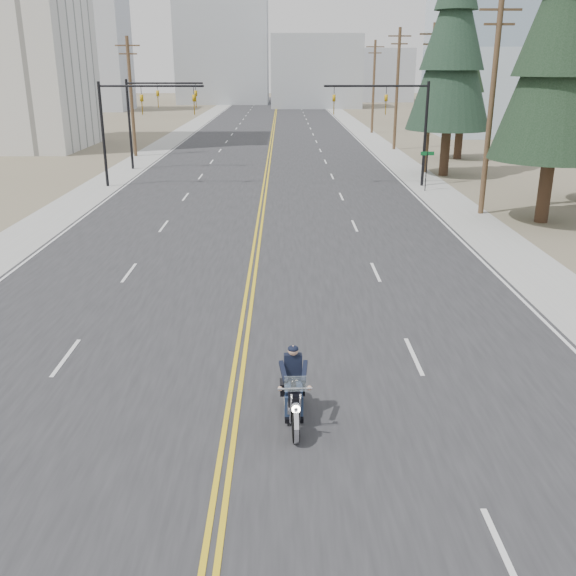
# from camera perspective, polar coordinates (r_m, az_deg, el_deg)

# --- Properties ---
(ground_plane) EXTENTS (400.00, 400.00, 0.00)m
(ground_plane) POSITION_cam_1_polar(r_m,az_deg,el_deg) (15.07, -5.23, -12.68)
(ground_plane) COLOR #776D56
(ground_plane) RESTS_ON ground
(road) EXTENTS (20.00, 200.00, 0.01)m
(road) POSITION_cam_1_polar(r_m,az_deg,el_deg) (83.15, -1.37, 13.61)
(road) COLOR #303033
(road) RESTS_ON ground
(sidewalk_left) EXTENTS (3.00, 200.00, 0.01)m
(sidewalk_left) POSITION_cam_1_polar(r_m,az_deg,el_deg) (84.12, -9.44, 13.43)
(sidewalk_left) COLOR #A5A5A0
(sidewalk_left) RESTS_ON ground
(sidewalk_right) EXTENTS (3.00, 200.00, 0.01)m
(sidewalk_right) POSITION_cam_1_polar(r_m,az_deg,el_deg) (83.78, 6.75, 13.53)
(sidewalk_right) COLOR #A5A5A0
(sidewalk_right) RESTS_ON ground
(traffic_mast_left) EXTENTS (7.10, 0.26, 7.00)m
(traffic_mast_left) POSITION_cam_1_polar(r_m,az_deg,el_deg) (46.01, -13.77, 14.84)
(traffic_mast_left) COLOR black
(traffic_mast_left) RESTS_ON ground
(traffic_mast_right) EXTENTS (7.10, 0.26, 7.00)m
(traffic_mast_right) POSITION_cam_1_polar(r_m,az_deg,el_deg) (45.53, 9.65, 15.07)
(traffic_mast_right) COLOR black
(traffic_mast_right) RESTS_ON ground
(traffic_mast_far) EXTENTS (6.10, 0.26, 7.00)m
(traffic_mast_far) POSITION_cam_1_polar(r_m,az_deg,el_deg) (53.90, -12.21, 15.43)
(traffic_mast_far) COLOR black
(traffic_mast_far) RESTS_ON ground
(street_sign) EXTENTS (0.90, 0.06, 2.62)m
(street_sign) POSITION_cam_1_polar(r_m,az_deg,el_deg) (44.25, 12.23, 10.71)
(street_sign) COLOR black
(street_sign) RESTS_ON ground
(utility_pole_b) EXTENTS (2.20, 0.30, 11.50)m
(utility_pole_b) POSITION_cam_1_polar(r_m,az_deg,el_deg) (37.55, 17.62, 15.28)
(utility_pole_b) COLOR brown
(utility_pole_b) RESTS_ON ground
(utility_pole_c) EXTENTS (2.20, 0.30, 11.00)m
(utility_pole_c) POSITION_cam_1_polar(r_m,az_deg,el_deg) (52.05, 12.53, 16.24)
(utility_pole_c) COLOR brown
(utility_pole_c) RESTS_ON ground
(utility_pole_d) EXTENTS (2.20, 0.30, 11.50)m
(utility_pole_d) POSITION_cam_1_polar(r_m,az_deg,el_deg) (66.75, 9.67, 17.16)
(utility_pole_d) COLOR brown
(utility_pole_d) RESTS_ON ground
(utility_pole_e) EXTENTS (2.20, 0.30, 11.00)m
(utility_pole_e) POSITION_cam_1_polar(r_m,az_deg,el_deg) (83.56, 7.62, 17.42)
(utility_pole_e) COLOR brown
(utility_pole_e) RESTS_ON ground
(utility_pole_left) EXTENTS (2.20, 0.30, 10.50)m
(utility_pole_left) POSITION_cam_1_polar(r_m,az_deg,el_deg) (62.35, -13.77, 16.32)
(utility_pole_left) COLOR brown
(utility_pole_left) RESTS_ON ground
(glass_building) EXTENTS (24.00, 16.00, 20.00)m
(glass_building) POSITION_cam_1_polar(r_m,az_deg,el_deg) (88.33, 21.14, 19.24)
(glass_building) COLOR #9EB5CC
(glass_building) RESTS_ON ground
(haze_bldg_a) EXTENTS (14.00, 12.00, 22.00)m
(haze_bldg_a) POSITION_cam_1_polar(r_m,az_deg,el_deg) (132.84, -17.34, 19.60)
(haze_bldg_a) COLOR #B7BCC6
(haze_bldg_a) RESTS_ON ground
(haze_bldg_b) EXTENTS (18.00, 14.00, 14.00)m
(haze_bldg_b) POSITION_cam_1_polar(r_m,az_deg,el_deg) (137.94, 2.46, 18.67)
(haze_bldg_b) COLOR #ADB2B7
(haze_bldg_b) RESTS_ON ground
(haze_bldg_c) EXTENTS (16.00, 12.00, 18.00)m
(haze_bldg_c) POSITION_cam_1_polar(r_m,az_deg,el_deg) (128.75, 18.02, 18.68)
(haze_bldg_c) COLOR #B7BCC6
(haze_bldg_c) RESTS_ON ground
(haze_bldg_d) EXTENTS (20.00, 15.00, 26.00)m
(haze_bldg_d) POSITION_cam_1_polar(r_m,az_deg,el_deg) (153.43, -5.81, 20.88)
(haze_bldg_d) COLOR #ADB2B7
(haze_bldg_d) RESTS_ON ground
(haze_bldg_e) EXTENTS (14.00, 14.00, 12.00)m
(haze_bldg_e) POSITION_cam_1_polar(r_m,az_deg,el_deg) (164.51, 8.24, 18.22)
(haze_bldg_e) COLOR #B7BCC6
(haze_bldg_e) RESTS_ON ground
(haze_bldg_f) EXTENTS (12.00, 12.00, 16.00)m
(haze_bldg_f) POSITION_cam_1_polar(r_m,az_deg,el_deg) (151.68, -21.30, 17.89)
(haze_bldg_f) COLOR #ADB2B7
(haze_bldg_f) RESTS_ON ground
(motorcyclist) EXTENTS (1.07, 2.35, 1.81)m
(motorcyclist) POSITION_cam_1_polar(r_m,az_deg,el_deg) (15.00, 0.51, -8.79)
(motorcyclist) COLOR black
(motorcyclist) RESTS_ON ground
(conifer_near) EXTENTS (6.33, 6.33, 16.75)m
(conifer_near) POSITION_cam_1_polar(r_m,az_deg,el_deg) (36.48, 23.47, 20.30)
(conifer_near) COLOR #382619
(conifer_near) RESTS_ON ground
(conifer_tall) EXTENTS (6.21, 6.21, 17.25)m
(conifer_tall) POSITION_cam_1_polar(r_m,az_deg,el_deg) (50.91, 14.53, 20.76)
(conifer_tall) COLOR #382619
(conifer_tall) RESTS_ON ground
(conifer_far) EXTENTS (4.87, 4.87, 13.05)m
(conifer_far) POSITION_cam_1_polar(r_m,az_deg,el_deg) (60.92, 15.41, 18.03)
(conifer_far) COLOR #382619
(conifer_far) RESTS_ON ground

